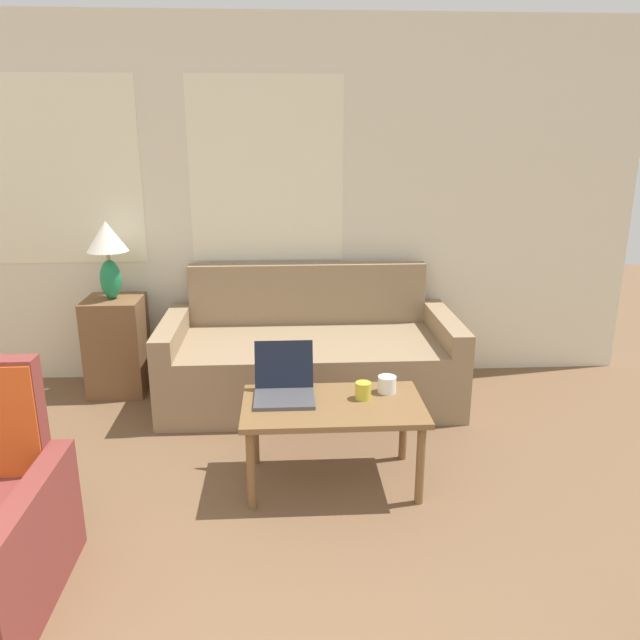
# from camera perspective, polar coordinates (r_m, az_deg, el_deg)

# --- Properties ---
(wall_back) EXTENTS (6.74, 0.06, 2.60)m
(wall_back) POSITION_cam_1_polar(r_m,az_deg,el_deg) (4.70, -12.72, 10.19)
(wall_back) COLOR silver
(wall_back) RESTS_ON ground_plane
(couch) EXTENTS (2.01, 0.94, 0.89)m
(couch) POSITION_cam_1_polar(r_m,az_deg,el_deg) (4.41, -0.94, -3.64)
(couch) COLOR #937A5B
(couch) RESTS_ON ground_plane
(side_table) EXTENTS (0.39, 0.39, 0.69)m
(side_table) POSITION_cam_1_polar(r_m,az_deg,el_deg) (4.71, -18.05, -2.21)
(side_table) COLOR brown
(side_table) RESTS_ON ground_plane
(table_lamp) EXTENTS (0.28, 0.28, 0.54)m
(table_lamp) POSITION_cam_1_polar(r_m,az_deg,el_deg) (4.54, -18.85, 6.29)
(table_lamp) COLOR #1E8451
(table_lamp) RESTS_ON side_table
(coffee_table) EXTENTS (0.94, 0.55, 0.46)m
(coffee_table) POSITION_cam_1_polar(r_m,az_deg,el_deg) (3.29, 1.19, -8.49)
(coffee_table) COLOR brown
(coffee_table) RESTS_ON ground_plane
(laptop) EXTENTS (0.32, 0.33, 0.27)m
(laptop) POSITION_cam_1_polar(r_m,az_deg,el_deg) (3.33, -3.29, -6.01)
(laptop) COLOR #47474C
(laptop) RESTS_ON coffee_table
(cup_navy) EXTENTS (0.08, 0.08, 0.09)m
(cup_navy) POSITION_cam_1_polar(r_m,az_deg,el_deg) (3.31, 3.97, -6.45)
(cup_navy) COLOR gold
(cup_navy) RESTS_ON coffee_table
(cup_yellow) EXTENTS (0.10, 0.10, 0.09)m
(cup_yellow) POSITION_cam_1_polar(r_m,az_deg,el_deg) (3.40, 6.14, -5.87)
(cup_yellow) COLOR white
(cup_yellow) RESTS_ON coffee_table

